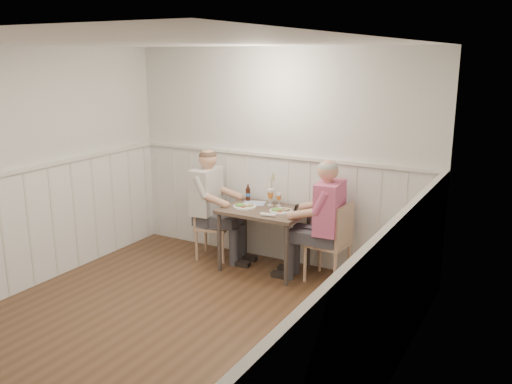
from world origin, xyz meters
TOP-DOWN VIEW (x-y plane):
  - ground_plane at (0.00, 0.00)m, footprint 4.50×4.50m
  - room_shell at (0.00, 0.00)m, footprint 4.04×4.54m
  - wainscot at (0.00, 0.69)m, footprint 4.00×4.49m
  - dining_table at (0.03, 1.84)m, footprint 0.98×0.70m
  - chair_right at (0.87, 1.90)m, footprint 0.46×0.46m
  - chair_left at (-0.76, 1.86)m, footprint 0.49×0.49m
  - man_in_pink at (0.80, 1.85)m, footprint 0.69×0.48m
  - diner_cream at (-0.74, 1.84)m, footprint 0.68×0.47m
  - plate_man at (0.25, 1.83)m, footprint 0.27×0.27m
  - plate_diner at (-0.22, 1.78)m, footprint 0.28×0.28m
  - beer_glass_a at (0.12, 2.05)m, footprint 0.06×0.06m
  - beer_glass_b at (0.02, 2.01)m, footprint 0.08×0.08m
  - beer_bottle at (-0.32, 2.07)m, footprint 0.06×0.06m
  - rolled_napkin at (0.21, 1.60)m, footprint 0.18×0.07m
  - grass_vase at (-0.03, 2.12)m, footprint 0.04×0.04m
  - gingham_mat at (-0.19, 2.00)m, footprint 0.31×0.28m

SIDE VIEW (x-z plane):
  - ground_plane at x=0.00m, z-range 0.00..0.00m
  - chair_left at x=-0.76m, z-range 0.04..0.89m
  - chair_right at x=0.87m, z-range 0.04..0.96m
  - diner_cream at x=-0.74m, z-range -0.11..1.30m
  - man_in_pink at x=0.80m, z-range -0.12..1.31m
  - dining_table at x=0.03m, z-range 0.28..1.03m
  - wainscot at x=0.00m, z-range 0.02..1.36m
  - gingham_mat at x=-0.19m, z-range 0.75..0.76m
  - rolled_napkin at x=0.21m, z-range 0.75..0.79m
  - plate_man at x=0.25m, z-range 0.74..0.81m
  - plate_diner at x=-0.22m, z-range 0.74..0.81m
  - beer_bottle at x=-0.32m, z-range 0.74..0.94m
  - beer_glass_a at x=0.12m, z-range 0.78..0.93m
  - beer_glass_b at x=0.02m, z-range 0.78..0.99m
  - grass_vase at x=-0.03m, z-range 0.73..1.12m
  - room_shell at x=0.00m, z-range 0.22..2.82m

